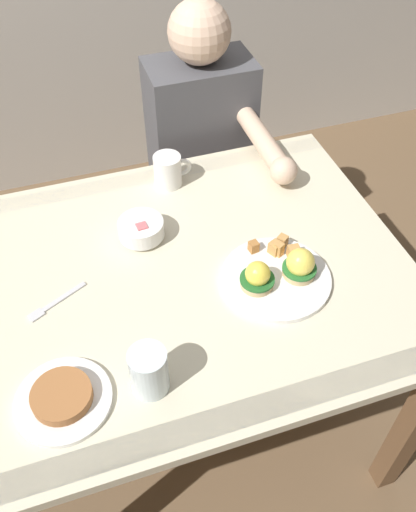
{
  "coord_description": "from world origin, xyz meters",
  "views": [
    {
      "loc": [
        -0.19,
        -0.87,
        1.75
      ],
      "look_at": [
        0.1,
        0.0,
        0.78
      ],
      "focal_mm": 38.04,
      "sensor_mm": 36.0,
      "label": 1
    }
  ],
  "objects": [
    {
      "name": "fork",
      "position": [
        -0.29,
        0.0,
        0.74
      ],
      "size": [
        0.15,
        0.09,
        0.0
      ],
      "color": "silver",
      "rests_on": "dining_table"
    },
    {
      "name": "dining_table",
      "position": [
        0.0,
        0.0,
        0.63
      ],
      "size": [
        1.2,
        0.9,
        0.74
      ],
      "color": "beige",
      "rests_on": "ground_plane"
    },
    {
      "name": "fruit_bowl",
      "position": [
        -0.04,
        0.16,
        0.77
      ],
      "size": [
        0.12,
        0.12,
        0.06
      ],
      "color": "white",
      "rests_on": "dining_table"
    },
    {
      "name": "water_glass_near",
      "position": [
        -0.12,
        -0.28,
        0.79
      ],
      "size": [
        0.08,
        0.08,
        0.11
      ],
      "color": "silver",
      "rests_on": "dining_table"
    },
    {
      "name": "eggs_benedict_plate",
      "position": [
        0.24,
        -0.09,
        0.76
      ],
      "size": [
        0.27,
        0.27,
        0.09
      ],
      "color": "white",
      "rests_on": "dining_table"
    },
    {
      "name": "coffee_mug",
      "position": [
        0.09,
        0.35,
        0.79
      ],
      "size": [
        0.11,
        0.08,
        0.09
      ],
      "color": "white",
      "rests_on": "dining_table"
    },
    {
      "name": "ground_plane",
      "position": [
        0.0,
        0.0,
        0.0
      ],
      "size": [
        6.0,
        6.0,
        0.0
      ],
      "primitive_type": "plane",
      "color": "brown"
    },
    {
      "name": "side_plate",
      "position": [
        -0.3,
        -0.26,
        0.75
      ],
      "size": [
        0.2,
        0.2,
        0.04
      ],
      "color": "white",
      "rests_on": "dining_table"
    },
    {
      "name": "diner_person",
      "position": [
        0.28,
        0.6,
        0.65
      ],
      "size": [
        0.34,
        0.54,
        1.14
      ],
      "color": "#33333D",
      "rests_on": "ground_plane"
    }
  ]
}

